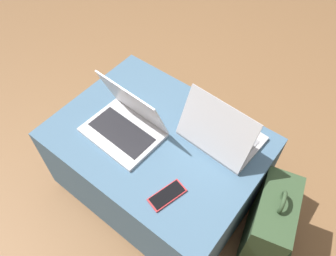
{
  "coord_description": "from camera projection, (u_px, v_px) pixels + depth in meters",
  "views": [
    {
      "loc": [
        0.56,
        -0.64,
        1.63
      ],
      "look_at": [
        0.05,
        0.02,
        0.55
      ],
      "focal_mm": 35.0,
      "sensor_mm": 36.0,
      "label": 1
    }
  ],
  "objects": [
    {
      "name": "laptop_near",
      "position": [
        126.0,
        122.0,
        1.42
      ],
      "size": [
        0.34,
        0.26,
        0.25
      ],
      "rotation": [
        0.0,
        0.0,
        -0.04
      ],
      "color": "silver",
      "rests_on": "ottoman"
    },
    {
      "name": "laptop_far",
      "position": [
        220.0,
        133.0,
        1.38
      ],
      "size": [
        0.34,
        0.26,
        0.24
      ],
      "rotation": [
        0.0,
        0.0,
        3.09
      ],
      "color": "silver",
      "rests_on": "ottoman"
    },
    {
      "name": "cell_phone",
      "position": [
        167.0,
        195.0,
        1.26
      ],
      "size": [
        0.1,
        0.16,
        0.01
      ],
      "rotation": [
        0.0,
        0.0,
        2.88
      ],
      "color": "red",
      "rests_on": "ottoman"
    },
    {
      "name": "ottoman",
      "position": [
        159.0,
        164.0,
        1.62
      ],
      "size": [
        0.92,
        0.68,
        0.47
      ],
      "color": "#2A3D4E",
      "rests_on": "ground_plane"
    },
    {
      "name": "backpack",
      "position": [
        269.0,
        226.0,
        1.46
      ],
      "size": [
        0.26,
        0.35,
        0.5
      ],
      "rotation": [
        0.0,
        0.0,
        1.83
      ],
      "color": "#385133",
      "rests_on": "ground_plane"
    },
    {
      "name": "ground_plane",
      "position": [
        160.0,
        187.0,
        1.81
      ],
      "size": [
        14.0,
        14.0,
        0.0
      ],
      "primitive_type": "plane",
      "color": "olive"
    }
  ]
}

